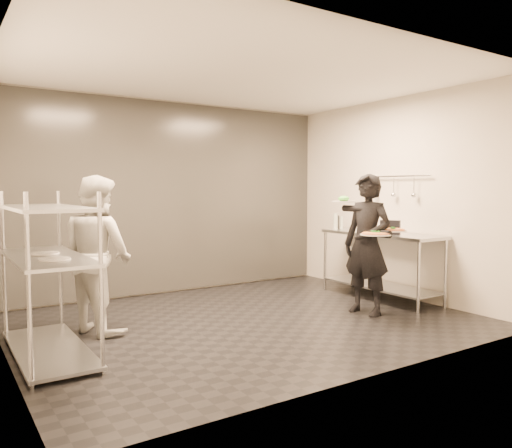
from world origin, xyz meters
TOP-DOWN VIEW (x-y plane):
  - room_shell at (0.00, 1.18)m, footprint 5.00×4.00m
  - pass_rack at (-2.15, -0.00)m, footprint 0.60×1.60m
  - prep_counter at (2.18, 0.00)m, footprint 0.60×1.80m
  - utensil_rail at (2.43, -0.00)m, footprint 0.07×1.20m
  - waiter at (1.40, -0.51)m, footprint 0.51×0.69m
  - chef at (-1.55, 0.52)m, footprint 0.86×0.97m
  - pizza_plate_near at (1.29, -0.75)m, footprint 0.35×0.35m
  - pizza_plate_far at (1.59, -0.72)m, footprint 0.34×0.34m
  - salad_plate at (1.31, -0.18)m, footprint 0.30×0.30m
  - pos_monitor at (2.06, -0.27)m, footprint 0.14×0.27m
  - bottle_green at (2.07, 0.80)m, footprint 0.07×0.07m
  - bottle_clear at (2.18, 0.80)m, footprint 0.06×0.06m
  - bottle_dark at (2.10, 0.80)m, footprint 0.06×0.06m

SIDE VIEW (x-z plane):
  - prep_counter at x=2.18m, z-range 0.17..1.09m
  - pass_rack at x=-2.15m, z-range 0.02..1.52m
  - chef at x=-1.55m, z-range 0.00..1.66m
  - waiter at x=1.40m, z-range 0.00..1.71m
  - pizza_plate_near at x=1.29m, z-range 0.98..1.03m
  - bottle_clear at x=2.18m, z-range 0.92..1.11m
  - pos_monitor at x=2.06m, z-range 0.92..1.11m
  - bottle_dark at x=2.10m, z-range 0.92..1.13m
  - pizza_plate_far at x=1.59m, z-range 1.01..1.06m
  - bottle_green at x=2.07m, z-range 0.92..1.16m
  - salad_plate at x=1.31m, z-range 1.35..1.42m
  - room_shell at x=0.00m, z-range 0.00..2.80m
  - utensil_rail at x=2.43m, z-range 1.39..1.70m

